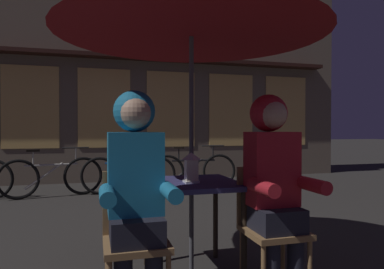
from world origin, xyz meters
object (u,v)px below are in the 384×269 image
(lantern, at_px, (191,167))
(bicycle_third, at_px, (129,174))
(cafe_table, at_px, (191,194))
(person_left_hooded, at_px, (136,177))
(bicycle_second, at_px, (52,177))
(bicycle_fourth, at_px, (193,171))
(patio_umbrella, at_px, (191,12))
(chair_right, at_px, (269,221))
(person_right_hooded, at_px, (273,172))
(chair_left, at_px, (135,231))

(lantern, xyz_separation_m, bicycle_third, (-0.14, 3.68, -0.51))
(cafe_table, relative_size, person_left_hooded, 0.53)
(bicycle_second, relative_size, bicycle_fourth, 0.99)
(cafe_table, bearing_deg, patio_umbrella, 0.00)
(chair_right, distance_m, bicycle_third, 4.05)
(cafe_table, distance_m, person_right_hooded, 0.67)
(lantern, bearing_deg, chair_left, -146.18)
(cafe_table, xyz_separation_m, chair_right, (0.48, -0.37, -0.15))
(bicycle_third, relative_size, bicycle_fourth, 1.00)
(lantern, distance_m, bicycle_third, 3.72)
(cafe_table, distance_m, person_left_hooded, 0.67)
(patio_umbrella, xyz_separation_m, person_left_hooded, (-0.48, -0.43, -1.21))
(bicycle_second, bearing_deg, lantern, -68.91)
(person_left_hooded, bearing_deg, bicycle_third, 85.40)
(patio_umbrella, xyz_separation_m, bicycle_third, (-0.15, 3.63, -1.71))
(person_left_hooded, xyz_separation_m, bicycle_fourth, (1.57, 4.22, -0.50))
(cafe_table, bearing_deg, lantern, -106.98)
(lantern, distance_m, person_left_hooded, 0.59)
(chair_left, distance_m, chair_right, 0.96)
(bicycle_second, bearing_deg, chair_right, -64.34)
(cafe_table, relative_size, bicycle_second, 0.45)
(lantern, bearing_deg, cafe_table, 73.02)
(lantern, height_order, chair_left, lantern)
(lantern, distance_m, chair_left, 0.67)
(bicycle_fourth, bearing_deg, cafe_table, -106.01)
(bicycle_third, bearing_deg, chair_left, -94.66)
(chair_left, bearing_deg, chair_right, 0.00)
(chair_right, distance_m, person_left_hooded, 1.03)
(patio_umbrella, relative_size, bicycle_second, 1.39)
(chair_right, bearing_deg, bicycle_third, 99.02)
(lantern, relative_size, person_right_hooded, 0.17)
(bicycle_third, height_order, bicycle_fourth, same)
(cafe_table, distance_m, chair_right, 0.62)
(person_right_hooded, distance_m, bicycle_second, 4.52)
(bicycle_fourth, bearing_deg, person_left_hooded, -110.39)
(person_right_hooded, bearing_deg, cafe_table, 138.43)
(lantern, distance_m, bicycle_fourth, 4.04)
(bicycle_fourth, bearing_deg, person_right_hooded, -98.21)
(lantern, xyz_separation_m, bicycle_second, (-1.42, 3.69, -0.51))
(chair_right, height_order, person_left_hooded, person_left_hooded)
(chair_right, height_order, bicycle_second, chair_right)
(bicycle_second, height_order, bicycle_third, same)
(patio_umbrella, height_order, bicycle_fourth, patio_umbrella)
(person_right_hooded, bearing_deg, person_left_hooded, 180.00)
(lantern, relative_size, person_left_hooded, 0.17)
(lantern, height_order, person_left_hooded, person_left_hooded)
(cafe_table, bearing_deg, person_left_hooded, -138.43)
(bicycle_second, relative_size, bicycle_third, 0.99)
(bicycle_fourth, bearing_deg, bicycle_second, -176.39)
(chair_left, height_order, chair_right, same)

